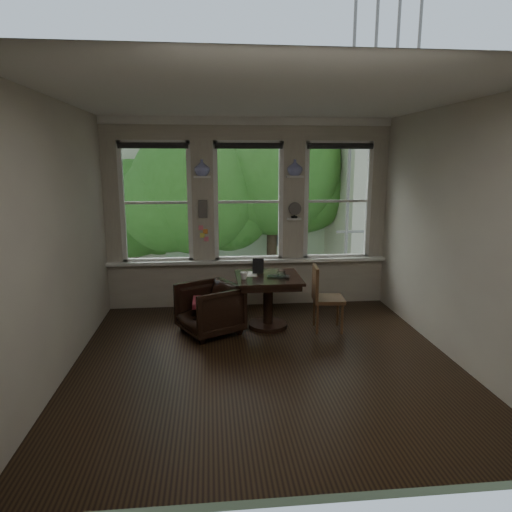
{
  "coord_description": "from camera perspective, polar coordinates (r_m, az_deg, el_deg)",
  "views": [
    {
      "loc": [
        -0.61,
        -5.04,
        2.35
      ],
      "look_at": [
        -0.01,
        0.9,
        1.1
      ],
      "focal_mm": 32.0,
      "sensor_mm": 36.0,
      "label": 1
    }
  ],
  "objects": [
    {
      "name": "wall_front",
      "position": [
        2.98,
        6.41,
        -4.77
      ],
      "size": [
        4.5,
        0.0,
        4.5
      ],
      "primitive_type": "plane",
      "rotation": [
        -1.57,
        0.0,
        0.0
      ],
      "color": "beige",
      "rests_on": "ground"
    },
    {
      "name": "tablet",
      "position": [
        6.56,
        0.27,
        -1.26
      ],
      "size": [
        0.17,
        0.1,
        0.22
      ],
      "primitive_type": "cube",
      "rotation": [
        -0.26,
        0.0,
        -0.15
      ],
      "color": "black",
      "rests_on": "table"
    },
    {
      "name": "laptop",
      "position": [
        6.32,
        2.78,
        -2.7
      ],
      "size": [
        0.35,
        0.28,
        0.02
      ],
      "primitive_type": "imported",
      "rotation": [
        0.0,
        0.0,
        -0.29
      ],
      "color": "black",
      "rests_on": "table"
    },
    {
      "name": "wall_right",
      "position": [
        5.85,
        23.62,
        2.53
      ],
      "size": [
        0.0,
        4.5,
        4.5
      ],
      "primitive_type": "plane",
      "rotation": [
        1.57,
        0.0,
        -1.57
      ],
      "color": "beige",
      "rests_on": "ground"
    },
    {
      "name": "papers",
      "position": [
        6.54,
        -0.85,
        -2.26
      ],
      "size": [
        0.24,
        0.32,
        0.0
      ],
      "primitive_type": "cube",
      "rotation": [
        0.0,
        0.0,
        -0.07
      ],
      "color": "silver",
      "rests_on": "table"
    },
    {
      "name": "table",
      "position": [
        6.53,
        1.51,
        -5.73
      ],
      "size": [
        0.9,
        0.9,
        0.75
      ],
      "primitive_type": null,
      "color": "black",
      "rests_on": "ground"
    },
    {
      "name": "wall_back",
      "position": [
        7.36,
        -0.95,
        5.24
      ],
      "size": [
        4.5,
        0.0,
        4.5
      ],
      "primitive_type": "plane",
      "rotation": [
        1.57,
        0.0,
        0.0
      ],
      "color": "beige",
      "rests_on": "ground"
    },
    {
      "name": "mug",
      "position": [
        6.26,
        -1.53,
        -2.45
      ],
      "size": [
        0.14,
        0.14,
        0.1
      ],
      "primitive_type": "imported",
      "rotation": [
        0.0,
        0.0,
        -0.3
      ],
      "color": "white",
      "rests_on": "table"
    },
    {
      "name": "wall_left",
      "position": [
        5.36,
        -23.46,
        1.77
      ],
      "size": [
        0.0,
        4.5,
        4.5
      ],
      "primitive_type": "plane",
      "rotation": [
        1.57,
        0.0,
        1.57
      ],
      "color": "beige",
      "rests_on": "ground"
    },
    {
      "name": "intercom",
      "position": [
        7.26,
        -6.65,
        5.86
      ],
      "size": [
        0.14,
        0.06,
        0.28
      ],
      "primitive_type": "cube",
      "color": "#59544F",
      "rests_on": "ground"
    },
    {
      "name": "window_left",
      "position": [
        7.36,
        -12.35,
        6.54
      ],
      "size": [
        1.1,
        0.12,
        1.9
      ],
      "primitive_type": null,
      "color": "white",
      "rests_on": "ground"
    },
    {
      "name": "armchair_left",
      "position": [
        6.34,
        -5.83,
        -6.6
      ],
      "size": [
        1.03,
        1.02,
        0.7
      ],
      "primitive_type": "imported",
      "rotation": [
        0.0,
        0.0,
        -1.08
      ],
      "color": "black",
      "rests_on": "ground"
    },
    {
      "name": "window_center",
      "position": [
        7.34,
        -0.96,
        6.79
      ],
      "size": [
        1.1,
        0.12,
        1.9
      ],
      "primitive_type": null,
      "color": "white",
      "rests_on": "ground"
    },
    {
      "name": "vase_left",
      "position": [
        7.19,
        -6.78,
        10.91
      ],
      "size": [
        0.24,
        0.24,
        0.25
      ],
      "primitive_type": "imported",
      "color": "white",
      "rests_on": "shelf_left"
    },
    {
      "name": "side_chair_right",
      "position": [
        6.47,
        9.03,
        -5.26
      ],
      "size": [
        0.46,
        0.46,
        0.92
      ],
      "primitive_type": null,
      "rotation": [
        0.0,
        0.0,
        1.48
      ],
      "color": "#4D321B",
      "rests_on": "ground"
    },
    {
      "name": "sticky_notes",
      "position": [
        7.3,
        -6.58,
        3.13
      ],
      "size": [
        0.16,
        0.01,
        0.24
      ],
      "primitive_type": null,
      "color": "pink",
      "rests_on": "ground"
    },
    {
      "name": "shelf_left",
      "position": [
        7.19,
        -6.75,
        9.8
      ],
      "size": [
        0.26,
        0.16,
        0.03
      ],
      "primitive_type": "cube",
      "color": "white",
      "rests_on": "ground"
    },
    {
      "name": "desk_fan",
      "position": [
        7.34,
        4.81,
        5.41
      ],
      "size": [
        0.2,
        0.2,
        0.24
      ],
      "primitive_type": null,
      "color": "#59544F",
      "rests_on": "ground"
    },
    {
      "name": "drinking_glass",
      "position": [
        6.31,
        3.17,
        -2.37
      ],
      "size": [
        0.16,
        0.16,
        0.1
      ],
      "primitive_type": "imported",
      "rotation": [
        0.0,
        0.0,
        -0.33
      ],
      "color": "white",
      "rests_on": "table"
    },
    {
      "name": "vase_right",
      "position": [
        7.31,
        4.87,
        10.96
      ],
      "size": [
        0.24,
        0.24,
        0.25
      ],
      "primitive_type": "imported",
      "color": "white",
      "rests_on": "shelf_right"
    },
    {
      "name": "shelf_right",
      "position": [
        7.31,
        4.86,
        9.87
      ],
      "size": [
        0.26,
        0.16,
        0.03
      ],
      "primitive_type": "cube",
      "color": "white",
      "rests_on": "ground"
    },
    {
      "name": "ground",
      "position": [
        5.59,
        1.1,
        -12.98
      ],
      "size": [
        4.5,
        4.5,
        0.0
      ],
      "primitive_type": "plane",
      "color": "black",
      "rests_on": "ground"
    },
    {
      "name": "window_right",
      "position": [
        7.6,
        10.08,
        6.79
      ],
      "size": [
        1.1,
        0.12,
        1.9
      ],
      "primitive_type": null,
      "color": "white",
      "rests_on": "ground"
    },
    {
      "name": "ceiling",
      "position": [
        5.11,
        1.24,
        19.18
      ],
      "size": [
        4.5,
        4.5,
        0.0
      ],
      "primitive_type": "plane",
      "rotation": [
        3.14,
        0.0,
        0.0
      ],
      "color": "silver",
      "rests_on": "ground"
    },
    {
      "name": "cushion_red",
      "position": [
        6.3,
        -5.85,
        -5.73
      ],
      "size": [
        0.45,
        0.45,
        0.06
      ],
      "primitive_type": "cube",
      "color": "maroon",
      "rests_on": "armchair_left"
    }
  ]
}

